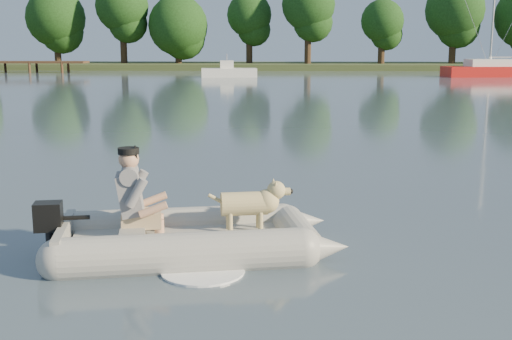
{
  "coord_description": "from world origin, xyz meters",
  "views": [
    {
      "loc": [
        0.8,
        -7.2,
        2.59
      ],
      "look_at": [
        0.46,
        2.15,
        0.75
      ],
      "focal_mm": 45.0,
      "sensor_mm": 36.0,
      "label": 1
    }
  ],
  "objects_px": {
    "dog": "(244,208)",
    "sailboat": "(494,70)",
    "man": "(132,191)",
    "motorboat": "(229,66)",
    "dinghy": "(191,205)"
  },
  "relations": [
    {
      "from": "dog",
      "to": "motorboat",
      "type": "distance_m",
      "value": 43.63
    },
    {
      "from": "dog",
      "to": "man",
      "type": "bearing_deg",
      "value": 180.0
    },
    {
      "from": "dog",
      "to": "sailboat",
      "type": "relative_size",
      "value": 0.09
    },
    {
      "from": "dinghy",
      "to": "motorboat",
      "type": "bearing_deg",
      "value": 83.2
    },
    {
      "from": "man",
      "to": "motorboat",
      "type": "xyz_separation_m",
      "value": [
        -2.2,
        43.74,
        0.06
      ]
    },
    {
      "from": "man",
      "to": "dog",
      "type": "distance_m",
      "value": 1.43
    },
    {
      "from": "dog",
      "to": "motorboat",
      "type": "bearing_deg",
      "value": 84.07
    },
    {
      "from": "man",
      "to": "dog",
      "type": "bearing_deg",
      "value": 0.0
    },
    {
      "from": "man",
      "to": "motorboat",
      "type": "bearing_deg",
      "value": 82.25
    },
    {
      "from": "dinghy",
      "to": "man",
      "type": "xyz_separation_m",
      "value": [
        -0.73,
        -0.08,
        0.19
      ]
    },
    {
      "from": "man",
      "to": "sailboat",
      "type": "bearing_deg",
      "value": 56.42
    },
    {
      "from": "dinghy",
      "to": "sailboat",
      "type": "height_order",
      "value": "sailboat"
    },
    {
      "from": "man",
      "to": "sailboat",
      "type": "height_order",
      "value": "sailboat"
    },
    {
      "from": "man",
      "to": "dog",
      "type": "xyz_separation_m",
      "value": [
        1.38,
        0.26,
        -0.27
      ]
    },
    {
      "from": "motorboat",
      "to": "dinghy",
      "type": "bearing_deg",
      "value": -92.74
    }
  ]
}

